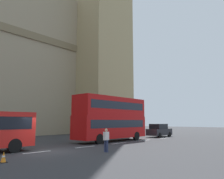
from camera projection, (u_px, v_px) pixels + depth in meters
ground_plane at (42, 152)px, 16.70m from camera, size 160.00×160.00×0.00m
lane_centre_marking at (64, 149)px, 18.10m from camera, size 34.40×0.16×0.01m
double_decker_bus at (112, 117)px, 25.66m from camera, size 9.69×2.54×4.90m
sedan_lead at (159, 130)px, 32.66m from camera, size 4.40×1.86×1.85m
traffic_cone_middle at (4, 157)px, 12.33m from camera, size 0.36×0.36×0.58m
pedestrian_near_cones at (106, 139)px, 16.61m from camera, size 0.40×0.36×1.69m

